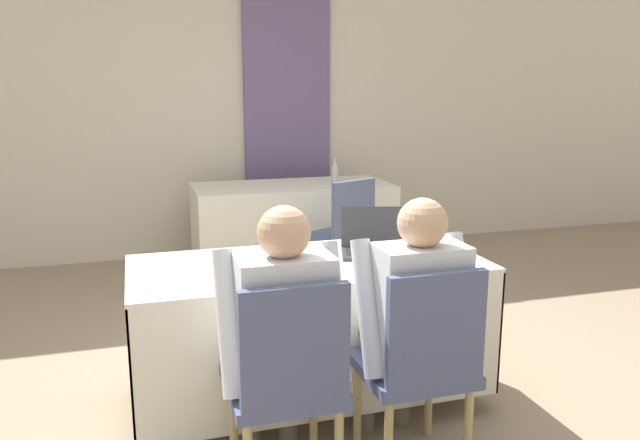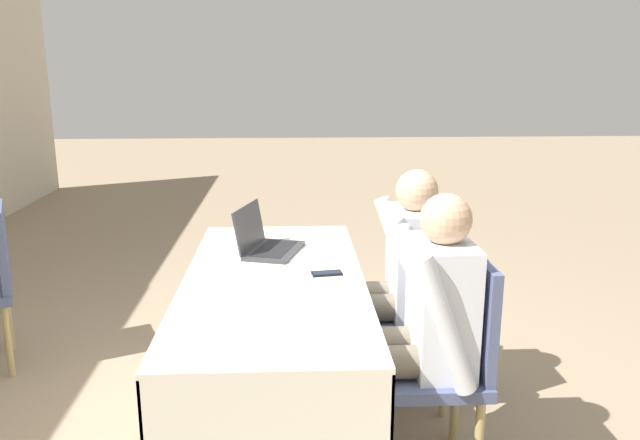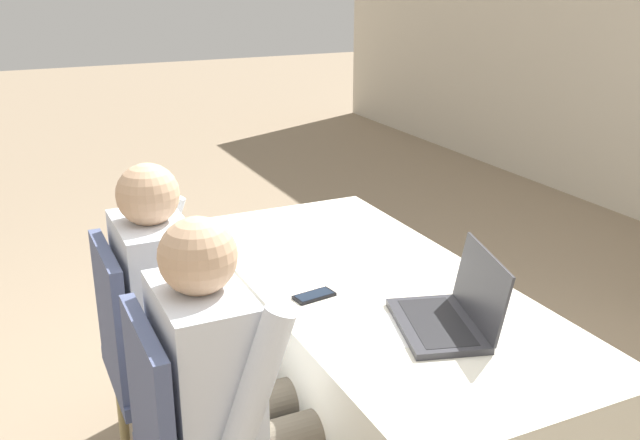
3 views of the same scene
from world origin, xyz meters
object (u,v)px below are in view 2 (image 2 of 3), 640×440
Objects in this scene: chair_near_left at (446,355)px; cell_phone at (327,273)px; person_checkered_shirt at (422,319)px; person_white_shirt at (398,273)px; laptop at (267,243)px; chair_near_right at (418,304)px.

cell_phone is at bearing -122.77° from chair_near_left.
person_checkered_shirt is 0.56m from person_white_shirt.
cell_phone is at bearing -129.66° from person_checkered_shirt.
laptop is 0.34× the size of person_checkered_shirt.
cell_phone is 0.48m from person_checkered_shirt.
person_white_shirt is at bearing -180.00° from person_checkered_shirt.
chair_near_right is (0.26, -0.46, -0.25)m from cell_phone.
laptop is at bearing 29.53° from cell_phone.
laptop is at bearing -135.67° from person_checkered_shirt.
cell_phone is at bearing -125.44° from laptop.
person_white_shirt reaches higher than cell_phone.
cell_phone is at bearing -54.25° from person_white_shirt.
chair_near_left is at bearing 90.00° from person_checkered_shirt.
person_checkered_shirt reaches higher than chair_near_left.
chair_near_left is 1.00× the size of chair_near_right.
laptop reaches higher than chair_near_right.
chair_near_right is at bearing -69.23° from cell_phone.
person_white_shirt reaches higher than chair_near_right.
person_white_shirt is (0.26, -0.36, -0.09)m from cell_phone.
cell_phone is 0.15× the size of chair_near_left.
chair_near_right reaches higher than cell_phone.
chair_near_right is at bearing 169.47° from person_checkered_shirt.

